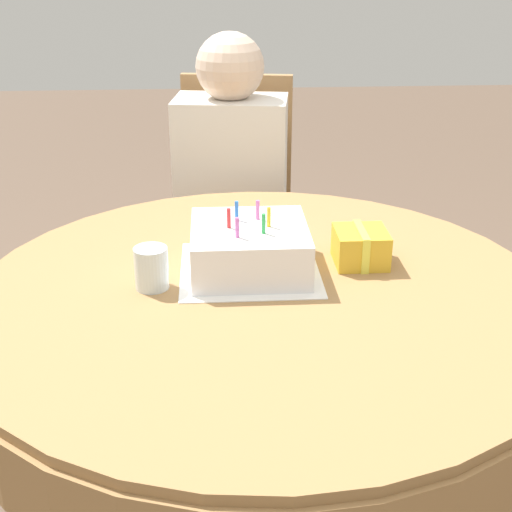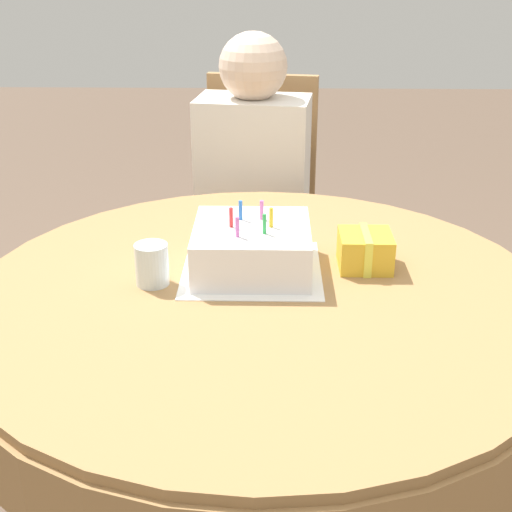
{
  "view_description": "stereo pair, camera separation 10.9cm",
  "coord_description": "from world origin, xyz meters",
  "px_view_note": "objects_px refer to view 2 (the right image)",
  "views": [
    {
      "loc": [
        -0.09,
        -1.28,
        1.4
      ],
      "look_at": [
        -0.01,
        0.03,
        0.82
      ],
      "focal_mm": 50.0,
      "sensor_mm": 36.0,
      "label": 1
    },
    {
      "loc": [
        0.02,
        -1.28,
        1.4
      ],
      "look_at": [
        -0.01,
        0.03,
        0.82
      ],
      "focal_mm": 50.0,
      "sensor_mm": 36.0,
      "label": 2
    }
  ],
  "objects_px": {
    "chair": "(257,224)",
    "drinking_glass": "(152,264)",
    "birthday_cake": "(252,248)",
    "gift_box": "(365,250)",
    "person": "(252,186)"
  },
  "relations": [
    {
      "from": "person",
      "to": "drinking_glass",
      "type": "height_order",
      "value": "person"
    },
    {
      "from": "chair",
      "to": "gift_box",
      "type": "relative_size",
      "value": 8.62
    },
    {
      "from": "chair",
      "to": "drinking_glass",
      "type": "relative_size",
      "value": 11.63
    },
    {
      "from": "drinking_glass",
      "to": "gift_box",
      "type": "relative_size",
      "value": 0.74
    },
    {
      "from": "person",
      "to": "chair",
      "type": "bearing_deg",
      "value": 90.0
    },
    {
      "from": "drinking_glass",
      "to": "birthday_cake",
      "type": "bearing_deg",
      "value": 19.54
    },
    {
      "from": "person",
      "to": "birthday_cake",
      "type": "bearing_deg",
      "value": -80.59
    },
    {
      "from": "gift_box",
      "to": "person",
      "type": "bearing_deg",
      "value": 110.06
    },
    {
      "from": "gift_box",
      "to": "birthday_cake",
      "type": "bearing_deg",
      "value": -174.96
    },
    {
      "from": "birthday_cake",
      "to": "gift_box",
      "type": "distance_m",
      "value": 0.24
    },
    {
      "from": "birthday_cake",
      "to": "drinking_glass",
      "type": "height_order",
      "value": "birthday_cake"
    },
    {
      "from": "birthday_cake",
      "to": "drinking_glass",
      "type": "relative_size",
      "value": 2.8
    },
    {
      "from": "chair",
      "to": "drinking_glass",
      "type": "distance_m",
      "value": 0.96
    },
    {
      "from": "drinking_glass",
      "to": "person",
      "type": "bearing_deg",
      "value": 77.24
    },
    {
      "from": "birthday_cake",
      "to": "drinking_glass",
      "type": "distance_m",
      "value": 0.21
    }
  ]
}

